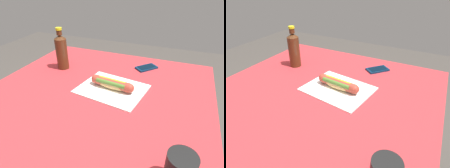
{
  "view_description": "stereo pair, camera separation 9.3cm",
  "coord_description": "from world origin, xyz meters",
  "views": [
    {
      "loc": [
        -0.35,
        0.7,
        1.28
      ],
      "look_at": [
        -0.06,
        -0.04,
        0.81
      ],
      "focal_mm": 31.46,
      "sensor_mm": 36.0,
      "label": 1
    },
    {
      "loc": [
        -0.43,
        0.66,
        1.28
      ],
      "look_at": [
        -0.06,
        -0.04,
        0.81
      ],
      "focal_mm": 31.46,
      "sensor_mm": 36.0,
      "label": 2
    }
  ],
  "objects": [
    {
      "name": "dining_table",
      "position": [
        0.0,
        0.0,
        0.64
      ],
      "size": [
        1.04,
        0.99,
        0.78
      ],
      "color": "brown",
      "rests_on": "ground"
    },
    {
      "name": "paper_wrapper",
      "position": [
        -0.06,
        -0.04,
        0.78
      ],
      "size": [
        0.34,
        0.28,
        0.01
      ],
      "primitive_type": "cube",
      "rotation": [
        0.0,
        0.0,
        -0.15
      ],
      "color": "white",
      "rests_on": "dining_table"
    },
    {
      "name": "hot_dog",
      "position": [
        -0.06,
        -0.04,
        0.81
      ],
      "size": [
        0.22,
        0.07,
        0.05
      ],
      "color": "#DBB26B",
      "rests_on": "paper_wrapper"
    },
    {
      "name": "cell_phone",
      "position": [
        -0.16,
        -0.33,
        0.79
      ],
      "size": [
        0.13,
        0.13,
        0.01
      ],
      "color": "#0A2D4C",
      "rests_on": "dining_table"
    },
    {
      "name": "soda_bottle",
      "position": [
        0.29,
        -0.17,
        0.88
      ],
      "size": [
        0.06,
        0.06,
        0.23
      ],
      "color": "#4C2814",
      "rests_on": "dining_table"
    }
  ]
}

